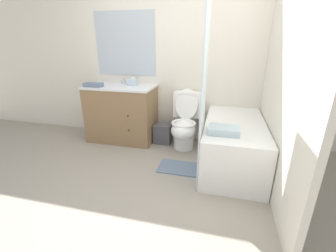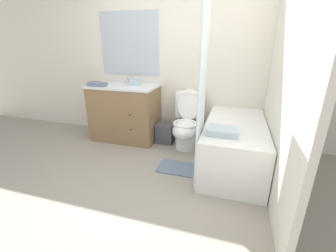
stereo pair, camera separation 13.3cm
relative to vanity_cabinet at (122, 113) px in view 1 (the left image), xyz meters
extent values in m
plane|color=gray|center=(0.77, -1.34, -0.44)|extent=(14.00, 14.00, 0.00)
cube|color=silver|center=(0.77, 0.31, 0.81)|extent=(8.00, 0.05, 2.50)
cube|color=#B2BCC6|center=(0.00, 0.28, 1.01)|extent=(0.97, 0.01, 0.93)
cube|color=silver|center=(2.08, -0.53, 0.81)|extent=(0.05, 2.62, 2.50)
cube|color=olive|center=(0.00, 0.00, -0.02)|extent=(1.02, 0.57, 0.84)
cube|color=white|center=(0.00, 0.00, 0.41)|extent=(1.04, 0.59, 0.03)
cylinder|color=white|center=(0.00, 0.00, 0.37)|extent=(0.29, 0.29, 0.10)
sphere|color=#382D23|center=(0.23, -0.30, 0.06)|extent=(0.02, 0.02, 0.02)
sphere|color=#382D23|center=(0.23, -0.30, -0.16)|extent=(0.02, 0.02, 0.02)
cylinder|color=silver|center=(0.00, 0.18, 0.45)|extent=(0.04, 0.04, 0.04)
cylinder|color=silver|center=(0.00, 0.14, 0.51)|extent=(0.02, 0.11, 0.09)
cylinder|color=silver|center=(-0.06, 0.18, 0.45)|extent=(0.03, 0.03, 0.04)
cylinder|color=silver|center=(0.05, 0.18, 0.45)|extent=(0.03, 0.03, 0.04)
cylinder|color=white|center=(1.01, -0.09, -0.33)|extent=(0.30, 0.30, 0.22)
ellipsoid|color=white|center=(1.01, -0.15, -0.13)|extent=(0.35, 0.48, 0.26)
torus|color=white|center=(1.01, -0.15, -0.03)|extent=(0.35, 0.35, 0.04)
cube|color=white|center=(1.01, 0.18, 0.16)|extent=(0.41, 0.18, 0.38)
ellipsoid|color=white|center=(1.01, 0.06, 0.19)|extent=(0.33, 0.14, 0.45)
cube|color=white|center=(1.69, -0.42, -0.15)|extent=(0.71, 1.41, 0.57)
cube|color=#ACB1B2|center=(1.69, -0.42, 0.13)|extent=(0.59, 1.29, 0.01)
cube|color=silver|center=(1.33, -0.86, 0.51)|extent=(0.01, 0.45, 1.90)
cube|color=#4C4C51|center=(0.66, 0.02, -0.29)|extent=(0.26, 0.22, 0.30)
cube|color=silver|center=(0.17, 0.07, 0.48)|extent=(0.12, 0.15, 0.10)
ellipsoid|color=white|center=(0.17, 0.07, 0.54)|extent=(0.05, 0.04, 0.03)
cube|color=slate|center=(-0.34, -0.17, 0.46)|extent=(0.28, 0.13, 0.06)
cube|color=silver|center=(1.55, -0.82, 0.17)|extent=(0.32, 0.23, 0.07)
cube|color=slate|center=(1.07, -0.69, -0.43)|extent=(0.54, 0.33, 0.02)
camera|label=1|loc=(1.51, -3.10, 1.05)|focal=24.00mm
camera|label=2|loc=(1.64, -3.07, 1.05)|focal=24.00mm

